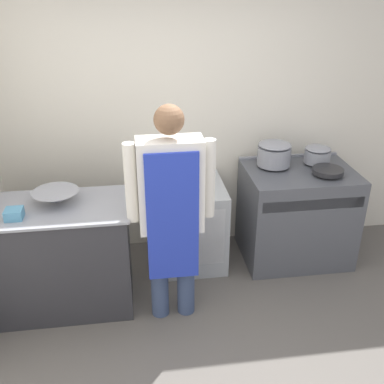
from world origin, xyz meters
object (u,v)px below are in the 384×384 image
Objects in this scene: fridge_unit at (189,224)px; saute_pan at (328,171)px; mixing_bowl at (56,197)px; plastic_tub at (14,214)px; sauce_pot at (317,154)px; person_cook at (171,205)px; stock_pot at (274,153)px; stove at (296,214)px.

saute_pan is at bearing -8.58° from fridge_unit.
plastic_tub is (-0.27, -0.21, -0.01)m from mixing_bowl.
saute_pan is at bearing 6.04° from mixing_bowl.
mixing_bowl is 1.49× the size of sauce_pot.
person_cook is at bearing -150.66° from sauce_pot.
stock_pot is at bearing 18.14° from plastic_tub.
stove is at bearing 13.64° from plastic_tub.
mixing_bowl is at bearing -158.60° from fridge_unit.
stock_pot is at bearing -180.00° from sauce_pot.
saute_pan reaches higher than stove.
person_cook is at bearing -107.31° from fridge_unit.
stove is at bearing 9.98° from mixing_bowl.
saute_pan is at bearing -31.52° from stock_pot.
plastic_tub is at bearing 174.64° from person_cook.
person_cook is at bearing -5.36° from plastic_tub.
person_cook is 7.27× the size of sauce_pot.
stock_pot is at bearing 5.24° from fridge_unit.
fridge_unit is at bearing -174.76° from stock_pot.
person_cook is (-1.25, -0.68, 0.54)m from stove.
saute_pan is (0.42, -0.26, -0.09)m from stock_pot.
saute_pan is at bearing -32.85° from stove.
saute_pan is at bearing -90.00° from sauce_pot.
plastic_tub is at bearing -161.86° from stock_pot.
saute_pan is at bearing 9.91° from plastic_tub.
fridge_unit is at bearing 24.97° from plastic_tub.
sauce_pot is (2.58, 0.71, 0.05)m from plastic_tub.
sauce_pot is at bearing 29.34° from person_cook.
mixing_bowl is at bearing -167.76° from sauce_pot.
mixing_bowl is 2.32m from saute_pan.
stove is 0.60m from sauce_pot.
stock_pot reaches higher than sauce_pot.
person_cook is at bearing -141.66° from stock_pot.
fridge_unit is (-1.02, 0.06, -0.06)m from stove.
mixing_bowl reaches higher than stove.
person_cook is 1.66m from sauce_pot.
plastic_tub is (-1.13, 0.11, -0.04)m from person_cook.
person_cook reaches higher than plastic_tub.
stove is 1.02m from fridge_unit.
mixing_bowl is 1.95m from stock_pot.
stove is at bearing -3.16° from fridge_unit.
person_cook reaches higher than stove.
stock_pot is (0.80, 0.07, 0.64)m from fridge_unit.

